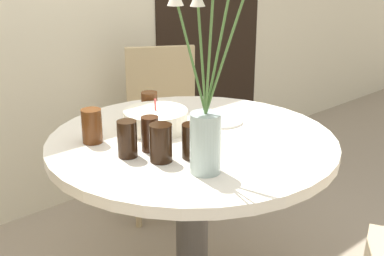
{
  "coord_description": "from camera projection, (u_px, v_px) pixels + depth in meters",
  "views": [
    {
      "loc": [
        -1.23,
        -1.38,
        1.48
      ],
      "look_at": [
        0.0,
        0.0,
        0.8
      ],
      "focal_mm": 50.0,
      "sensor_mm": 36.0,
      "label": 1
    }
  ],
  "objects": [
    {
      "name": "drink_glass_5",
      "position": [
        193.0,
        141.0,
        1.79
      ],
      "size": [
        0.08,
        0.08,
        0.12
      ],
      "color": "black",
      "rests_on": "dining_table"
    },
    {
      "name": "drink_glass_1",
      "position": [
        161.0,
        143.0,
        1.76
      ],
      "size": [
        0.08,
        0.08,
        0.13
      ],
      "color": "black",
      "rests_on": "dining_table"
    },
    {
      "name": "doorway_panel",
      "position": [
        211.0,
        6.0,
        3.45
      ],
      "size": [
        0.9,
        0.01,
        2.05
      ],
      "color": "black",
      "rests_on": "ground_plane"
    },
    {
      "name": "chair_near_front",
      "position": [
        163.0,
        121.0,
        2.93
      ],
      "size": [
        0.55,
        0.55,
        0.89
      ],
      "rotation": [
        0.0,
        0.0,
        -0.56
      ],
      "color": "tan",
      "rests_on": "ground_plane"
    },
    {
      "name": "drink_glass_4",
      "position": [
        127.0,
        139.0,
        1.8
      ],
      "size": [
        0.07,
        0.07,
        0.13
      ],
      "color": "black",
      "rests_on": "dining_table"
    },
    {
      "name": "dining_table",
      "position": [
        192.0,
        174.0,
        2.03
      ],
      "size": [
        1.07,
        1.07,
        0.76
      ],
      "color": "silver",
      "rests_on": "ground_plane"
    },
    {
      "name": "flower_vase",
      "position": [
        208.0,
        100.0,
        1.62
      ],
      "size": [
        0.22,
        0.27,
        0.74
      ],
      "color": "#9EB2AD",
      "rests_on": "dining_table"
    },
    {
      "name": "birthday_cake",
      "position": [
        156.0,
        120.0,
        2.05
      ],
      "size": [
        0.25,
        0.25,
        0.12
      ],
      "color": "white",
      "rests_on": "dining_table"
    },
    {
      "name": "drink_glass_3",
      "position": [
        150.0,
        134.0,
        1.85
      ],
      "size": [
        0.06,
        0.06,
        0.12
      ],
      "color": "#33190C",
      "rests_on": "dining_table"
    },
    {
      "name": "drink_glass_0",
      "position": [
        149.0,
        104.0,
        2.21
      ],
      "size": [
        0.07,
        0.07,
        0.1
      ],
      "color": "#51280F",
      "rests_on": "dining_table"
    },
    {
      "name": "side_plate",
      "position": [
        221.0,
        121.0,
        2.15
      ],
      "size": [
        0.18,
        0.18,
        0.01
      ],
      "color": "silver",
      "rests_on": "dining_table"
    },
    {
      "name": "drink_glass_2",
      "position": [
        92.0,
        126.0,
        1.92
      ],
      "size": [
        0.07,
        0.07,
        0.13
      ],
      "color": "#51280F",
      "rests_on": "dining_table"
    }
  ]
}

